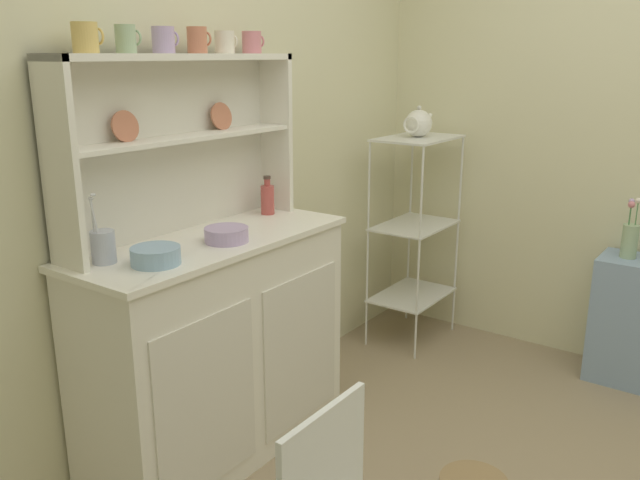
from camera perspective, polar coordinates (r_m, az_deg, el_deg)
wall_back at (r=2.77m, az=-10.48°, el=8.64°), size 3.84×0.05×2.50m
hutch_cabinet at (r=2.67m, az=-8.85°, el=-9.10°), size 1.15×0.45×0.91m
hutch_shelf_unit at (r=2.56m, az=-12.32°, el=9.25°), size 1.08×0.18×0.67m
bakers_rack at (r=3.67m, az=8.20°, el=1.81°), size 0.49×0.33×1.16m
cup_gold_0 at (r=2.27m, az=-19.63°, el=16.17°), size 0.09×0.08×0.09m
cup_sage_1 at (r=2.36m, az=-16.42°, el=16.35°), size 0.08×0.07×0.09m
cup_lilac_2 at (r=2.46m, az=-13.37°, el=16.49°), size 0.09×0.08×0.09m
cup_terracotta_3 at (r=2.57m, az=-10.55°, el=16.64°), size 0.09×0.07×0.09m
cup_cream_4 at (r=2.68m, az=-8.24°, el=16.59°), size 0.09×0.08×0.08m
cup_rose_5 at (r=2.79m, az=-5.90°, el=16.65°), size 0.09×0.08×0.09m
bowl_mixing_large at (r=2.24m, az=-14.03°, el=-1.33°), size 0.16×0.16×0.06m
bowl_floral_medium at (r=2.46m, az=-8.09°, el=0.47°), size 0.16×0.16×0.05m
jam_bottle at (r=2.86m, az=-4.56°, el=3.60°), size 0.06×0.06×0.17m
utensil_jar at (r=2.29m, az=-18.26°, el=-0.50°), size 0.08×0.08×0.24m
porcelain_teapot at (r=3.58m, az=8.52°, el=9.95°), size 0.23×0.14×0.17m
flower_vase at (r=3.50m, az=25.23°, el=0.14°), size 0.07×0.07×0.30m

